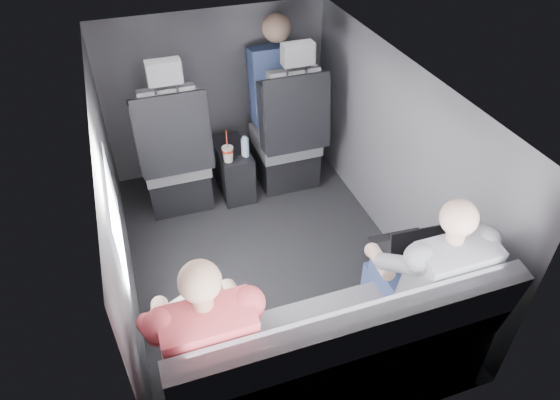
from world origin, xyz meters
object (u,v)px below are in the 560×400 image
object	(u,v)px
front_seat_left	(175,161)
center_console	(233,169)
soda_cup	(228,153)
passenger_front_right	(277,86)
water_bottle	(245,147)
laptop_black	(407,246)
passenger_rear_left	(206,339)
passenger_rear_right	(426,278)
rear_bench	(331,359)
front_seat_right	(288,141)
laptop_white	(195,313)

from	to	relation	value
front_seat_left	center_console	distance (m)	0.49
soda_cup	passenger_front_right	distance (m)	0.71
water_bottle	laptop_black	xyz separation A→B (m)	(0.50, -1.49, 0.15)
water_bottle	passenger_rear_left	xyz separation A→B (m)	(-0.66, -1.71, 0.14)
passenger_rear_right	rear_bench	bearing A→B (deg)	-170.07
front_seat_right	center_console	xyz separation A→B (m)	(-0.45, 0.04, -0.20)
front_seat_left	passenger_front_right	distance (m)	1.00
front_seat_left	rear_bench	distance (m)	1.96
front_seat_right	passenger_rear_left	xyz separation A→B (m)	(-1.04, -1.81, 0.21)
passenger_rear_right	passenger_front_right	xyz separation A→B (m)	(-0.10, 2.06, 0.15)
laptop_black	passenger_front_right	xyz separation A→B (m)	(-0.12, 1.84, 0.13)
rear_bench	passenger_rear_left	xyz separation A→B (m)	(-0.59, 0.10, 0.31)
front_seat_right	water_bottle	bearing A→B (deg)	-165.50
water_bottle	laptop_white	size ratio (longest dim) A/B	0.40
laptop_black	passenger_front_right	bearing A→B (deg)	93.75
front_seat_left	passenger_front_right	bearing A→B (deg)	16.03
front_seat_left	laptop_white	size ratio (longest dim) A/B	3.02
front_seat_right	rear_bench	xyz separation A→B (m)	(-0.45, -1.90, -0.09)
water_bottle	passenger_rear_left	size ratio (longest dim) A/B	0.14
front_seat_left	soda_cup	size ratio (longest dim) A/B	4.78
passenger_rear_left	front_seat_right	bearing A→B (deg)	60.01
laptop_white	rear_bench	bearing A→B (deg)	-21.82
front_seat_left	laptop_black	distance (m)	1.90
front_seat_left	soda_cup	distance (m)	0.40
front_seat_right	laptop_black	bearing A→B (deg)	-85.71
rear_bench	front_seat_right	bearing A→B (deg)	76.69
soda_cup	laptop_black	world-z (taller)	laptop_black
rear_bench	water_bottle	xyz separation A→B (m)	(0.07, 1.80, 0.17)
center_console	soda_cup	bearing A→B (deg)	-113.26
soda_cup	laptop_white	distance (m)	1.63
center_console	soda_cup	size ratio (longest dim) A/B	1.81
front_seat_left	laptop_black	xyz separation A→B (m)	(1.02, -1.58, 0.23)
laptop_white	passenger_front_right	world-z (taller)	passenger_front_right
center_console	passenger_rear_right	xyz separation A→B (m)	(0.55, -1.85, 0.41)
rear_bench	passenger_front_right	size ratio (longest dim) A/B	1.77
laptop_white	laptop_black	distance (m)	1.18
center_console	rear_bench	size ratio (longest dim) A/B	0.30
passenger_rear_right	laptop_white	bearing A→B (deg)	172.71
passenger_front_right	front_seat_left	bearing A→B (deg)	-163.97
front_seat_right	rear_bench	distance (m)	1.96
passenger_front_right	laptop_white	bearing A→B (deg)	-118.87
laptop_black	passenger_rear_left	distance (m)	1.18
water_bottle	center_console	bearing A→B (deg)	117.34
passenger_rear_left	front_seat_left	bearing A→B (deg)	85.49
water_bottle	passenger_rear_left	bearing A→B (deg)	-111.23
laptop_black	passenger_rear_left	world-z (taller)	passenger_rear_left
front_seat_right	laptop_white	world-z (taller)	front_seat_right
front_seat_right	water_bottle	world-z (taller)	front_seat_right
passenger_rear_left	passenger_rear_right	size ratio (longest dim) A/B	1.00
front_seat_right	laptop_white	bearing A→B (deg)	-122.56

